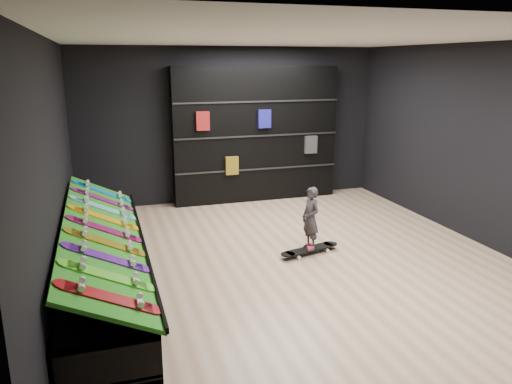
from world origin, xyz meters
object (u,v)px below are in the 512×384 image
object	(u,v)px
display_rack	(103,267)
child	(310,230)
back_shelving	(256,135)
floor_skateboard	(310,251)

from	to	relation	value
display_rack	child	xyz separation A→B (m)	(2.87, 0.21, 0.11)
back_shelving	floor_skateboard	size ratio (longest dim) A/B	3.36
floor_skateboard	display_rack	bearing A→B (deg)	169.45
back_shelving	floor_skateboard	world-z (taller)	back_shelving
back_shelving	child	distance (m)	3.26
back_shelving	floor_skateboard	distance (m)	3.37
display_rack	floor_skateboard	xyz separation A→B (m)	(2.87, 0.21, -0.20)
back_shelving	child	world-z (taller)	back_shelving
floor_skateboard	child	xyz separation A→B (m)	(0.00, 0.00, 0.32)
back_shelving	child	size ratio (longest dim) A/B	6.00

